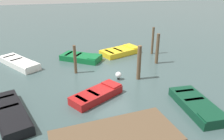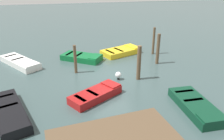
# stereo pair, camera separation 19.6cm
# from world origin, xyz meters

# --- Properties ---
(ground_plane) EXTENTS (80.00, 80.00, 0.00)m
(ground_plane) POSITION_xyz_m (0.00, 0.00, 0.00)
(ground_plane) COLOR #384C4C
(dock_segment) EXTENTS (4.35, 2.40, 0.95)m
(dock_segment) POSITION_xyz_m (1.59, 6.64, 0.83)
(dock_segment) COLOR brown
(dock_segment) RESTS_ON ground_plane
(rowboat_green) EXTENTS (3.11, 2.73, 0.46)m
(rowboat_green) POSITION_xyz_m (1.52, -3.14, 0.22)
(rowboat_green) COLOR #0F602D
(rowboat_green) RESTS_ON ground_plane
(rowboat_red) EXTENTS (2.91, 2.35, 0.46)m
(rowboat_red) POSITION_xyz_m (1.45, 2.54, 0.22)
(rowboat_red) COLOR maroon
(rowboat_red) RESTS_ON ground_plane
(rowboat_yellow) EXTENTS (3.35, 2.50, 0.46)m
(rowboat_yellow) POSITION_xyz_m (-1.67, -3.81, 0.22)
(rowboat_yellow) COLOR gold
(rowboat_yellow) RESTS_ON ground_plane
(rowboat_dark_green) EXTENTS (1.35, 3.16, 0.46)m
(rowboat_dark_green) POSITION_xyz_m (-2.84, 4.71, 0.22)
(rowboat_dark_green) COLOR #0C3823
(rowboat_dark_green) RESTS_ON ground_plane
(rowboat_black) EXTENTS (2.29, 3.85, 0.46)m
(rowboat_black) POSITION_xyz_m (5.43, 3.25, 0.22)
(rowboat_black) COLOR black
(rowboat_black) RESTS_ON ground_plane
(rowboat_white) EXTENTS (3.06, 3.69, 0.46)m
(rowboat_white) POSITION_xyz_m (5.79, -3.15, 0.22)
(rowboat_white) COLOR silver
(rowboat_white) RESTS_ON ground_plane
(mooring_piling_near_right) EXTENTS (0.18, 0.18, 2.13)m
(mooring_piling_near_right) POSITION_xyz_m (-4.11, -3.22, 1.06)
(mooring_piling_near_right) COLOR brown
(mooring_piling_near_right) RESTS_ON ground_plane
(mooring_piling_mid_left) EXTENTS (0.18, 0.18, 1.83)m
(mooring_piling_mid_left) POSITION_xyz_m (2.15, -0.91, 0.92)
(mooring_piling_mid_left) COLOR brown
(mooring_piling_mid_left) RESTS_ON ground_plane
(mooring_piling_far_left) EXTENTS (0.24, 0.24, 2.08)m
(mooring_piling_far_left) POSITION_xyz_m (-1.39, 0.93, 1.04)
(mooring_piling_far_left) COLOR brown
(mooring_piling_far_left) RESTS_ON ground_plane
(mooring_piling_far_right) EXTENTS (0.22, 0.22, 2.14)m
(mooring_piling_far_right) POSITION_xyz_m (-3.55, -1.19, 1.07)
(mooring_piling_far_right) COLOR brown
(mooring_piling_far_right) RESTS_ON ground_plane
(marker_buoy) EXTENTS (0.36, 0.36, 0.48)m
(marker_buoy) POSITION_xyz_m (-0.22, 0.69, 0.29)
(marker_buoy) COLOR #262626
(marker_buoy) RESTS_ON ground_plane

